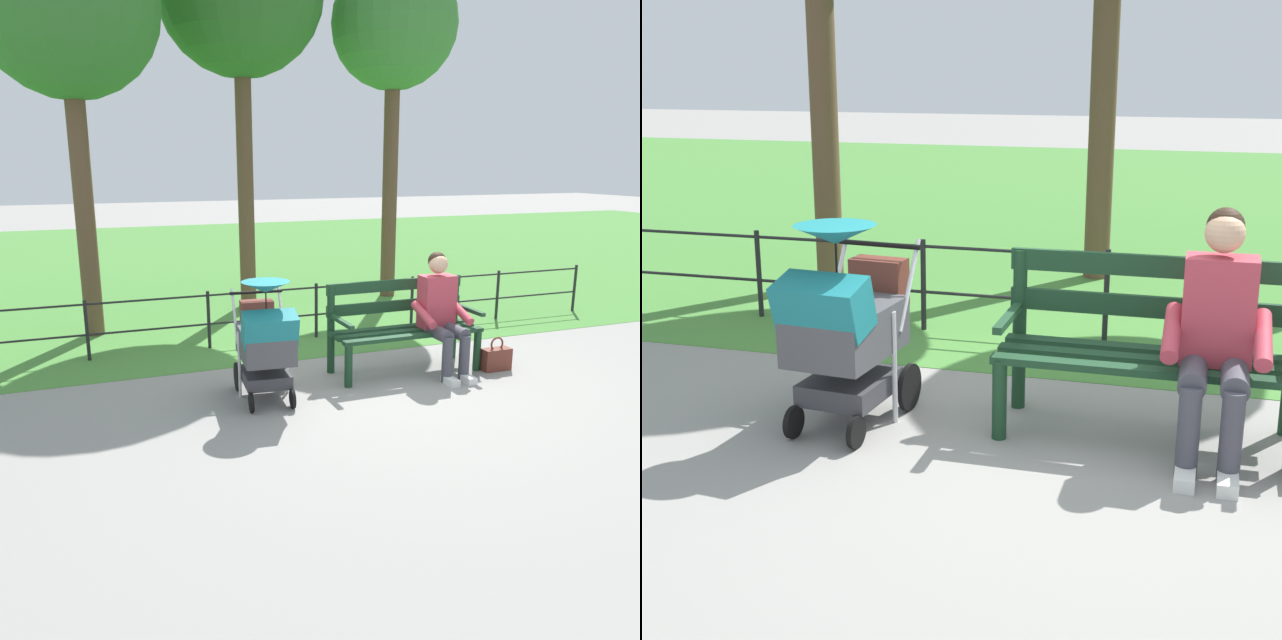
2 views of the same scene
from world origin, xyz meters
The scene contains 9 objects.
ground_plane centered at (0.00, 0.00, 0.00)m, with size 60.00×60.00×0.00m, color gray.
grass_lawn centered at (0.00, -8.80, 0.00)m, with size 40.00×16.00×0.01m, color #478438.
park_bench centered at (-0.41, -0.12, 0.53)m, with size 1.60×0.61×0.96m.
person_on_bench centered at (-0.75, 0.11, 0.68)m, with size 0.53×0.74×1.28m.
stroller centered at (1.20, 0.24, 0.59)m, with size 0.58×0.93×1.15m.
handbag centered at (-1.36, 0.27, 0.13)m, with size 0.32×0.14×0.37m.
park_fence centered at (-0.28, -1.64, 0.42)m, with size 8.25×0.04×0.70m.
tree_near_bench centered at (-2.03, -3.67, 4.15)m, with size 1.93×1.93×5.18m.
tree_far_right centered at (2.64, -2.79, 3.92)m, with size 2.16×2.16×5.05m.
Camera 1 is at (2.74, 5.71, 2.20)m, focal length 35.70 mm.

